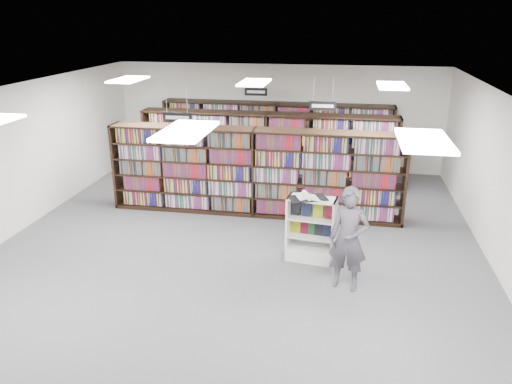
% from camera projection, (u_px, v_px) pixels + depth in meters
% --- Properties ---
extents(floor, '(12.00, 12.00, 0.00)m').
position_uv_depth(floor, '(237.00, 249.00, 10.37)').
color(floor, '#515055').
rests_on(floor, ground).
extents(ceiling, '(10.00, 12.00, 0.10)m').
position_uv_depth(ceiling, '(235.00, 94.00, 9.29)').
color(ceiling, white).
rests_on(ceiling, wall_back).
extents(wall_back, '(10.00, 0.10, 3.20)m').
position_uv_depth(wall_back, '(278.00, 117.00, 15.39)').
color(wall_back, white).
rests_on(wall_back, ground).
extents(wall_left, '(0.10, 12.00, 3.20)m').
position_uv_depth(wall_left, '(8.00, 163.00, 10.66)').
color(wall_left, white).
rests_on(wall_left, ground).
extents(wall_right, '(0.10, 12.00, 3.20)m').
position_uv_depth(wall_right, '(507.00, 191.00, 9.00)').
color(wall_right, white).
rests_on(wall_right, ground).
extents(bookshelf_row_near, '(7.00, 0.60, 2.10)m').
position_uv_depth(bookshelf_row_near, '(254.00, 172.00, 11.87)').
color(bookshelf_row_near, black).
rests_on(bookshelf_row_near, floor).
extents(bookshelf_row_mid, '(7.00, 0.60, 2.10)m').
position_uv_depth(bookshelf_row_mid, '(267.00, 151.00, 13.72)').
color(bookshelf_row_mid, black).
rests_on(bookshelf_row_mid, floor).
extents(bookshelf_row_far, '(7.00, 0.60, 2.10)m').
position_uv_depth(bookshelf_row_far, '(276.00, 137.00, 15.30)').
color(bookshelf_row_far, black).
rests_on(bookshelf_row_far, floor).
extents(aisle_sign_left, '(0.65, 0.02, 0.80)m').
position_uv_depth(aisle_sign_left, '(177.00, 117.00, 10.69)').
color(aisle_sign_left, '#B2B2B7').
rests_on(aisle_sign_left, ceiling).
extents(aisle_sign_right, '(0.65, 0.02, 0.80)m').
position_uv_depth(aisle_sign_right, '(323.00, 105.00, 12.05)').
color(aisle_sign_right, '#B2B2B7').
rests_on(aisle_sign_right, ceiling).
extents(aisle_sign_center, '(0.65, 0.02, 0.80)m').
position_uv_depth(aisle_sign_center, '(256.00, 91.00, 14.23)').
color(aisle_sign_center, '#B2B2B7').
rests_on(aisle_sign_center, ceiling).
extents(troffer_front_center, '(0.60, 1.20, 0.04)m').
position_uv_depth(troffer_front_center, '(186.00, 131.00, 6.52)').
color(troffer_front_center, white).
rests_on(troffer_front_center, ceiling).
extents(troffer_front_right, '(0.60, 1.20, 0.04)m').
position_uv_depth(troffer_front_right, '(424.00, 141.00, 6.02)').
color(troffer_front_right, white).
rests_on(troffer_front_right, ceiling).
extents(troffer_back_left, '(0.60, 1.20, 0.04)m').
position_uv_depth(troffer_back_left, '(128.00, 80.00, 11.66)').
color(troffer_back_left, white).
rests_on(troffer_back_left, ceiling).
extents(troffer_back_center, '(0.60, 1.20, 0.04)m').
position_uv_depth(troffer_back_center, '(254.00, 82.00, 11.16)').
color(troffer_back_center, white).
rests_on(troffer_back_center, ceiling).
extents(troffer_back_right, '(0.60, 1.20, 0.04)m').
position_uv_depth(troffer_back_right, '(392.00, 86.00, 10.66)').
color(troffer_back_right, white).
rests_on(troffer_back_right, ceiling).
extents(endcap_display, '(0.98, 0.58, 1.30)m').
position_uv_depth(endcap_display, '(311.00, 238.00, 9.81)').
color(endcap_display, white).
rests_on(endcap_display, floor).
extents(open_book, '(0.81, 0.65, 0.13)m').
position_uv_depth(open_book, '(308.00, 197.00, 9.45)').
color(open_book, black).
rests_on(open_book, endcap_display).
extents(shopper, '(0.77, 0.59, 1.87)m').
position_uv_depth(shopper, '(349.00, 239.00, 8.62)').
color(shopper, '#4C4751').
rests_on(shopper, floor).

